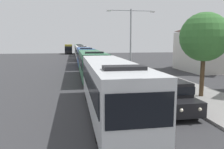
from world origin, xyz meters
name	(u,v)px	position (x,y,z in m)	size (l,w,h in m)	color
bus_lead	(110,86)	(-1.30, 10.24, 1.69)	(2.58, 11.85, 3.21)	silver
bus_second_in_line	(91,64)	(-1.30, 23.34, 1.69)	(2.58, 12.03, 3.21)	#33724C
bus_middle	(85,56)	(-1.30, 36.44, 1.69)	(2.58, 12.07, 3.21)	#284C8C
bus_fourth_in_line	(82,52)	(-1.30, 49.80, 1.69)	(2.58, 12.17, 3.21)	silver
bus_rear	(80,50)	(-1.30, 62.49, 1.69)	(2.58, 10.92, 3.21)	silver
bus_tail_end	(79,49)	(-1.30, 75.03, 1.69)	(2.58, 11.23, 3.21)	#33724C
white_suv	(171,95)	(2.40, 10.15, 1.03)	(1.86, 4.70, 1.90)	black
box_truck_oncoming	(69,49)	(-4.60, 75.73, 1.71)	(2.35, 7.66, 3.15)	black
streetlamp_mid	(131,34)	(4.10, 26.61, 5.17)	(6.26, 0.28, 8.13)	gray
roadside_tree	(204,37)	(6.06, 12.88, 4.51)	(3.55, 3.55, 6.15)	#4C3823
house_distant_gabled	(212,45)	(16.16, 27.31, 3.73)	(8.21, 8.72, 7.33)	beige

